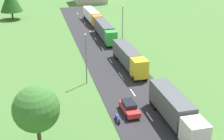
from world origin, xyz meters
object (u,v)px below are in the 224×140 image
Objects in this scene: car_second at (129,107)px; lamppost_third at (123,20)px; truck_fourth at (92,16)px; truck_lead at (175,109)px; truck_third at (105,30)px; motorcycle_courier at (118,118)px; lamppost_second at (86,56)px; truck_second at (129,57)px; tree_pine at (36,109)px.

car_second is 0.53× the size of lamppost_third.
car_second is (-4.60, -51.32, -1.25)m from truck_fourth.
truck_lead reaches higher than truck_third.
lamppost_second is at bearing 98.39° from motorcycle_courier.
lamppost_third is at bearing 77.62° from truck_second.
car_second is 0.56× the size of tree_pine.
lamppost_third is (12.66, 23.25, -0.21)m from lamppost_second.
truck_lead is 2.87× the size of car_second.
tree_pine is at bearing -116.38° from lamppost_second.
car_second is at bearing 22.96° from tree_pine.
truck_third is 42.85m from tree_pine.
truck_third reaches higher than truck_fourth.
motorcycle_courier is at bearing -106.82° from lamppost_third.
tree_pine is at bearing -112.39° from truck_third.
car_second is at bearing -70.35° from lamppost_second.
truck_third is 1.76× the size of lamppost_second.
truck_second is at bearing 51.29° from tree_pine.
car_second is 12.18m from lamppost_second.
truck_lead is at bearing -89.93° from truck_fourth.
tree_pine is at bearing -106.21° from truck_fourth.
truck_second is 10.08m from lamppost_second.
truck_second is 26.48m from tree_pine.
car_second is at bearing -95.12° from truck_fourth.
car_second is at bearing 139.58° from truck_lead.
motorcycle_courier is 0.26× the size of tree_pine.
lamppost_third is 44.20m from tree_pine.
car_second is (-4.68, -15.55, -1.23)m from truck_second.
truck_second is 1.63× the size of lamppost_second.
truck_fourth is 41.37m from lamppost_second.
truck_lead is at bearing -96.13° from lamppost_third.
truck_second is 19.00m from truck_third.
truck_third is 16.78m from truck_fourth.
truck_fourth is at bearing 82.84° from motorcycle_courier.
truck_third is at bearing 82.56° from car_second.
lamppost_second is (-1.85, 12.52, 4.11)m from motorcycle_courier.
truck_third is 0.98× the size of truck_fourth.
car_second is at bearing 38.27° from motorcycle_courier.
truck_fourth is (0.09, 16.77, -0.07)m from truck_third.
truck_second is at bearing 68.59° from motorcycle_courier.
truck_fourth is 1.79× the size of lamppost_second.
lamppost_second reaches higher than truck_third.
motorcycle_courier is (-6.72, 2.36, -1.62)m from truck_lead.
truck_fourth is 3.53× the size of car_second.
truck_third is at bearing 67.61° from tree_pine.
lamppost_second reaches higher than truck_fourth.
car_second is (-4.51, -34.54, -1.32)m from truck_third.
car_second is 2.18× the size of motorcycle_courier.
lamppost_second is 1.10× the size of tree_pine.
motorcycle_courier is at bearing -81.61° from lamppost_second.
lamppost_second is at bearing 109.65° from car_second.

